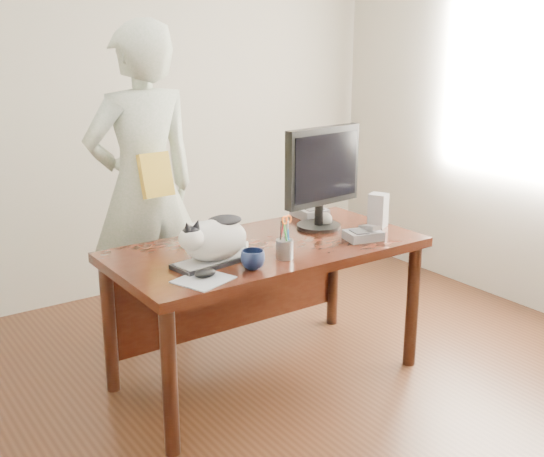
{
  "coord_description": "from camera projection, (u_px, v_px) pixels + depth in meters",
  "views": [
    {
      "loc": [
        -1.88,
        -2.15,
        1.82
      ],
      "look_at": [
        0.0,
        0.55,
        0.85
      ],
      "focal_mm": 45.0,
      "sensor_mm": 36.0,
      "label": 1
    }
  ],
  "objects": [
    {
      "name": "room",
      "position": [
        347.0,
        145.0,
        2.86
      ],
      "size": [
        4.5,
        4.5,
        4.5
      ],
      "color": "black",
      "rests_on": "ground"
    },
    {
      "name": "desk",
      "position": [
        258.0,
        268.0,
        3.6
      ],
      "size": [
        1.6,
        0.8,
        0.75
      ],
      "color": "black",
      "rests_on": "ground"
    },
    {
      "name": "keyboard",
      "position": [
        216.0,
        260.0,
        3.23
      ],
      "size": [
        0.45,
        0.22,
        0.03
      ],
      "rotation": [
        0.0,
        0.0,
        0.14
      ],
      "color": "black",
      "rests_on": "desk"
    },
    {
      "name": "cat",
      "position": [
        213.0,
        238.0,
        3.19
      ],
      "size": [
        0.42,
        0.26,
        0.24
      ],
      "rotation": [
        0.0,
        0.0,
        0.14
      ],
      "color": "white",
      "rests_on": "keyboard"
    },
    {
      "name": "monitor",
      "position": [
        322.0,
        172.0,
        3.7
      ],
      "size": [
        0.5,
        0.27,
        0.56
      ],
      "rotation": [
        0.0,
        0.0,
        0.09
      ],
      "color": "black",
      "rests_on": "desk"
    },
    {
      "name": "pen_cup",
      "position": [
        285.0,
        247.0,
        3.28
      ],
      "size": [
        0.1,
        0.1,
        0.22
      ],
      "rotation": [
        0.0,
        0.0,
        0.25
      ],
      "color": "gray",
      "rests_on": "desk"
    },
    {
      "name": "mousepad",
      "position": [
        203.0,
        280.0,
        3.01
      ],
      "size": [
        0.28,
        0.27,
        0.01
      ],
      "rotation": [
        0.0,
        0.0,
        0.34
      ],
      "color": "#A0A4AB",
      "rests_on": "desk"
    },
    {
      "name": "mouse",
      "position": [
        205.0,
        273.0,
        3.03
      ],
      "size": [
        0.12,
        0.1,
        0.04
      ],
      "rotation": [
        0.0,
        0.0,
        0.34
      ],
      "color": "black",
      "rests_on": "mousepad"
    },
    {
      "name": "coffee_mug",
      "position": [
        253.0,
        260.0,
        3.14
      ],
      "size": [
        0.14,
        0.14,
        0.09
      ],
      "primitive_type": "imported",
      "rotation": [
        0.0,
        0.0,
        0.33
      ],
      "color": "#0C1533",
      "rests_on": "desk"
    },
    {
      "name": "phone",
      "position": [
        364.0,
        234.0,
        3.58
      ],
      "size": [
        0.21,
        0.17,
        0.09
      ],
      "rotation": [
        0.0,
        0.0,
        -0.23
      ],
      "color": "slate",
      "rests_on": "desk"
    },
    {
      "name": "speaker",
      "position": [
        378.0,
        210.0,
        3.8
      ],
      "size": [
        0.12,
        0.12,
        0.19
      ],
      "rotation": [
        0.0,
        0.0,
        0.43
      ],
      "color": "#A6A6A8",
      "rests_on": "desk"
    },
    {
      "name": "baseball",
      "position": [
        325.0,
        219.0,
        3.82
      ],
      "size": [
        0.08,
        0.08,
        0.08
      ],
      "rotation": [
        0.0,
        0.0,
        -0.06
      ],
      "color": "beige",
      "rests_on": "desk"
    },
    {
      "name": "book_stack",
      "position": [
        206.0,
        232.0,
        3.61
      ],
      "size": [
        0.22,
        0.17,
        0.08
      ],
      "rotation": [
        0.0,
        0.0,
        -0.08
      ],
      "color": "#521C16",
      "rests_on": "desk"
    },
    {
      "name": "calculator",
      "position": [
        310.0,
        212.0,
        4.01
      ],
      "size": [
        0.18,
        0.22,
        0.06
      ],
      "rotation": [
        0.0,
        0.0,
        -0.11
      ],
      "color": "slate",
      "rests_on": "desk"
    },
    {
      "name": "person",
      "position": [
        144.0,
        189.0,
        3.88
      ],
      "size": [
        0.7,
        0.48,
        1.87
      ],
      "primitive_type": "imported",
      "rotation": [
        0.0,
        0.0,
        3.19
      ],
      "color": "silver",
      "rests_on": "ground"
    },
    {
      "name": "held_book",
      "position": [
        156.0,
        175.0,
        3.72
      ],
      "size": [
        0.18,
        0.11,
        0.25
      ],
      "rotation": [
        0.0,
        0.0,
        0.04
      ],
      "color": "gold",
      "rests_on": "person"
    }
  ]
}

